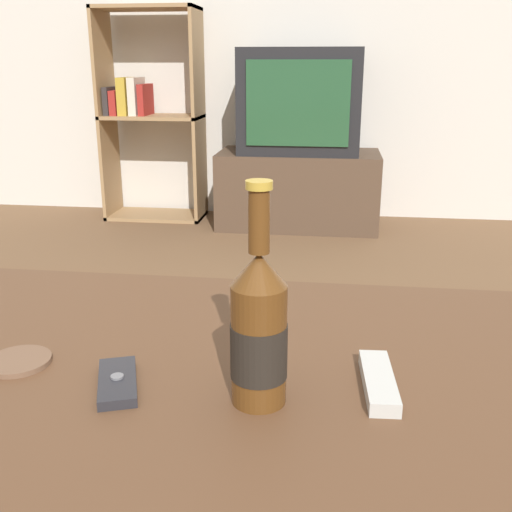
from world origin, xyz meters
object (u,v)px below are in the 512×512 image
tv_stand (298,189)px  beer_bottle (259,330)px  cell_phone (119,380)px  bookshelf (147,112)px  remote_control (379,382)px  television (300,101)px

tv_stand → beer_bottle: (0.12, -2.73, 0.38)m
tv_stand → beer_bottle: size_ratio=3.13×
cell_phone → beer_bottle: bearing=-23.7°
tv_stand → beer_bottle: beer_bottle is taller
tv_stand → cell_phone: size_ratio=7.02×
cell_phone → tv_stand: bearing=68.6°
tv_stand → bookshelf: 1.00m
remote_control → beer_bottle: bearing=-165.3°
television → bookshelf: (-0.91, 0.09, -0.08)m
bookshelf → tv_stand: bearing=-5.6°
cell_phone → remote_control: (0.35, 0.04, 0.00)m
bookshelf → beer_bottle: bearing=-70.0°
bookshelf → remote_control: bearing=-66.9°
bookshelf → remote_control: 3.01m
tv_stand → cell_phone: (-0.08, -2.72, 0.28)m
television → remote_control: bearing=-84.2°
television → bookshelf: bookshelf is taller
television → remote_control: television is taller
television → bookshelf: bearing=174.2°
remote_control → television: bearing=92.5°
television → beer_bottle: bearing=-87.6°
bookshelf → beer_bottle: bookshelf is taller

